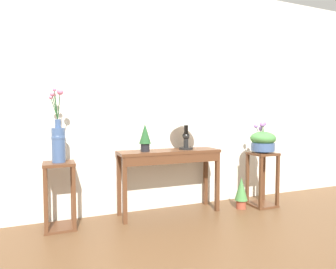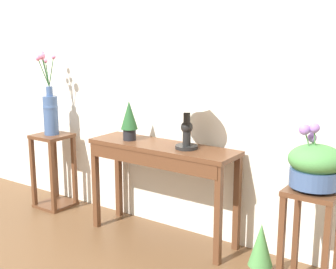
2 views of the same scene
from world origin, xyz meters
name	(u,v)px [view 1 (image 1 of 2)]	position (x,y,z in m)	size (l,w,h in m)	color
ground_plane	(219,253)	(0.00, 0.00, 0.00)	(12.00, 12.00, 0.01)	brown
back_wall_with_art	(163,96)	(0.00, 1.34, 1.40)	(9.00, 0.10, 2.80)	silver
console_table	(170,160)	(-0.02, 1.05, 0.64)	(1.20, 0.35, 0.76)	#56331E
table_lamp	(186,119)	(0.20, 1.08, 1.12)	(0.33, 0.33, 0.48)	black
potted_plant_on_console	(145,136)	(-0.32, 1.05, 0.93)	(0.13, 0.13, 0.31)	black
pedestal_stand_left	(60,196)	(-1.23, 1.06, 0.34)	(0.31, 0.31, 0.69)	#56331E
flower_vase_tall_left	(58,139)	(-1.23, 1.05, 0.92)	(0.15, 0.23, 0.74)	#3D5684
pedestal_stand_right	(262,179)	(1.19, 0.90, 0.35)	(0.31, 0.31, 0.69)	#56331E
planter_bowl_wide_right	(263,141)	(1.19, 0.90, 0.84)	(0.32, 0.32, 0.40)	#3D5684
potted_plant_floor	(241,192)	(0.88, 0.90, 0.22)	(0.16, 0.16, 0.40)	#9E4733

